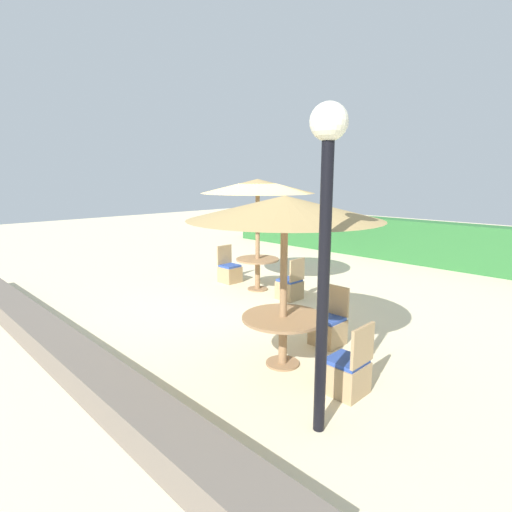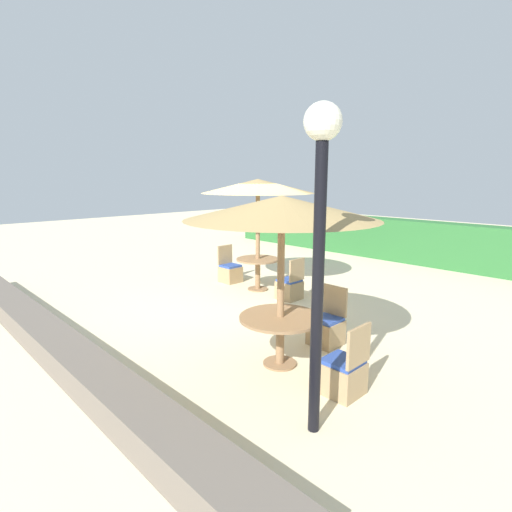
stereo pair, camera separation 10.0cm
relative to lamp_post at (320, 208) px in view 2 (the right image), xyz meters
name	(u,v)px [view 2 (the right image)]	position (x,y,z in m)	size (l,w,h in m)	color
ground_plane	(236,300)	(-4.01, 2.43, -2.35)	(40.00, 40.00, 0.00)	beige
hedge_row	(387,239)	(-4.01, 9.02, -1.69)	(13.00, 0.70, 1.33)	#2D6B33
stone_border	(51,341)	(-4.01, -1.36, -2.17)	(10.00, 0.56, 0.36)	#6B6056
lamp_post	(320,208)	(0.00, 0.00, 0.00)	(0.36, 0.36, 3.32)	black
parasol_front_right	(282,208)	(-1.27, 0.86, -0.12)	(2.63, 2.63, 2.40)	#93704C
round_table_front_right	(280,326)	(-1.27, 0.86, -1.77)	(1.16, 1.16, 0.72)	#93704C
patio_chair_front_right_north	(327,328)	(-1.24, 1.92, -2.09)	(0.46, 0.46, 0.93)	tan
patio_chair_front_right_east	(343,374)	(-0.19, 0.84, -2.09)	(0.46, 0.46, 0.93)	tan
parasol_center	(258,187)	(-4.27, 3.35, 0.08)	(2.60, 2.60, 2.60)	#93704C
round_table_center	(258,266)	(-4.27, 3.35, -1.77)	(1.01, 1.01, 0.76)	#93704C
patio_chair_center_east	(290,288)	(-3.24, 3.33, -2.09)	(0.46, 0.46, 0.93)	tan
patio_chair_center_west	(230,272)	(-5.28, 3.34, -2.09)	(0.46, 0.46, 0.93)	tan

